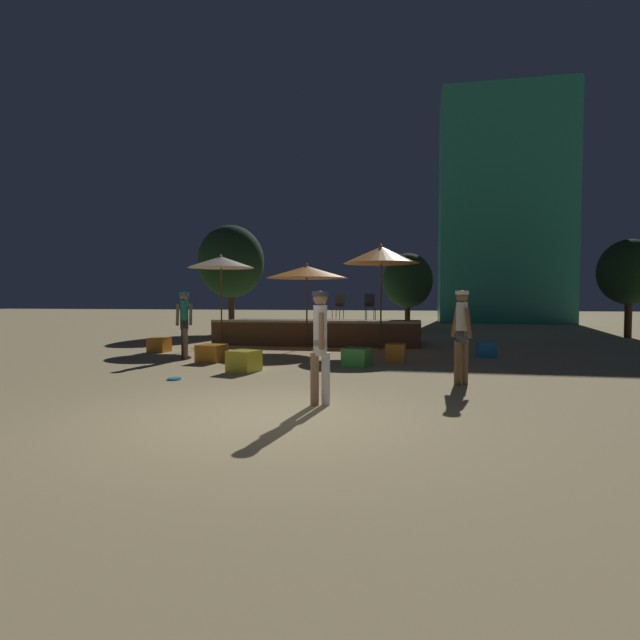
% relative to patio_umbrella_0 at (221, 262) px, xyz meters
% --- Properties ---
extents(ground_plane, '(120.00, 120.00, 0.00)m').
position_rel_patio_umbrella_0_xyz_m(ground_plane, '(4.45, -9.57, -2.83)').
color(ground_plane, tan).
extents(wooden_deck, '(7.09, 3.04, 0.88)m').
position_rel_patio_umbrella_0_xyz_m(wooden_deck, '(3.11, 1.64, -2.43)').
color(wooden_deck, brown).
rests_on(wooden_deck, ground).
extents(patio_umbrella_0, '(2.23, 2.23, 3.11)m').
position_rel_patio_umbrella_0_xyz_m(patio_umbrella_0, '(0.00, 0.00, 0.00)').
color(patio_umbrella_0, brown).
rests_on(patio_umbrella_0, ground).
extents(patio_umbrella_1, '(2.66, 2.66, 2.74)m').
position_rel_patio_umbrella_0_xyz_m(patio_umbrella_1, '(2.98, -0.06, -0.37)').
color(patio_umbrella_1, brown).
rests_on(patio_umbrella_1, ground).
extents(patio_umbrella_2, '(2.36, 2.36, 3.30)m').
position_rel_patio_umbrella_0_xyz_m(patio_umbrella_2, '(5.41, -0.27, 0.13)').
color(patio_umbrella_2, brown).
rests_on(patio_umbrella_2, ground).
extents(cube_seat_0, '(0.72, 0.72, 0.47)m').
position_rel_patio_umbrella_0_xyz_m(cube_seat_0, '(2.80, -5.56, -2.60)').
color(cube_seat_0, yellow).
rests_on(cube_seat_0, ground).
extents(cube_seat_1, '(0.50, 0.50, 0.47)m').
position_rel_patio_umbrella_0_xyz_m(cube_seat_1, '(6.01, -3.37, -2.60)').
color(cube_seat_1, orange).
rests_on(cube_seat_1, ground).
extents(cube_seat_2, '(0.70, 0.70, 0.44)m').
position_rel_patio_umbrella_0_xyz_m(cube_seat_2, '(5.13, -4.24, -2.61)').
color(cube_seat_2, '#4CC651').
rests_on(cube_seat_2, ground).
extents(cube_seat_3, '(0.56, 0.56, 0.43)m').
position_rel_patio_umbrella_0_xyz_m(cube_seat_3, '(-1.08, -2.22, -2.62)').
color(cube_seat_3, orange).
rests_on(cube_seat_3, ground).
extents(cube_seat_4, '(0.51, 0.51, 0.43)m').
position_rel_patio_umbrella_0_xyz_m(cube_seat_4, '(8.40, -1.66, -2.62)').
color(cube_seat_4, '#2D9EDB').
rests_on(cube_seat_4, ground).
extents(cube_seat_5, '(0.70, 0.70, 0.44)m').
position_rel_patio_umbrella_0_xyz_m(cube_seat_5, '(1.41, -4.10, -2.61)').
color(cube_seat_5, orange).
rests_on(cube_seat_5, ground).
extents(person_0, '(0.29, 0.50, 1.73)m').
position_rel_patio_umbrella_0_xyz_m(person_0, '(5.11, -8.64, -1.86)').
color(person_0, white).
rests_on(person_0, ground).
extents(person_1, '(0.39, 0.47, 1.76)m').
position_rel_patio_umbrella_0_xyz_m(person_1, '(7.35, -6.38, -1.83)').
color(person_1, brown).
rests_on(person_1, ground).
extents(person_2, '(0.39, 0.35, 1.78)m').
position_rel_patio_umbrella_0_xyz_m(person_2, '(0.45, -3.67, -1.81)').
color(person_2, '#3F3F47').
rests_on(person_2, ground).
extents(bistro_chair_0, '(0.43, 0.43, 0.90)m').
position_rel_patio_umbrella_0_xyz_m(bistro_chair_0, '(3.76, 1.78, -1.41)').
color(bistro_chair_0, '#47474C').
rests_on(bistro_chair_0, wooden_deck).
extents(bistro_chair_1, '(0.42, 0.42, 0.90)m').
position_rel_patio_umbrella_0_xyz_m(bistro_chair_1, '(4.93, 1.18, -1.41)').
color(bistro_chair_1, '#2D3338').
rests_on(bistro_chair_1, wooden_deck).
extents(frisbee_disc, '(0.27, 0.27, 0.03)m').
position_rel_patio_umbrella_0_xyz_m(frisbee_disc, '(1.82, -6.87, -2.81)').
color(frisbee_disc, '#33B2D8').
rests_on(frisbee_disc, ground).
extents(background_tree_0, '(2.59, 2.59, 3.97)m').
position_rel_patio_umbrella_0_xyz_m(background_tree_0, '(6.02, 10.62, -0.30)').
color(background_tree_0, '#3D2B1C').
rests_on(background_tree_0, ground).
extents(background_tree_1, '(3.08, 3.08, 5.03)m').
position_rel_patio_umbrella_0_xyz_m(background_tree_1, '(-2.07, 6.27, 0.49)').
color(background_tree_1, '#3D2B1C').
rests_on(background_tree_1, ground).
extents(background_tree_2, '(2.41, 2.41, 4.01)m').
position_rel_patio_umbrella_0_xyz_m(background_tree_2, '(14.98, 6.39, -0.16)').
color(background_tree_2, '#3D2B1C').
rests_on(background_tree_2, ground).
extents(distant_building, '(8.30, 4.05, 15.12)m').
position_rel_patio_umbrella_0_xyz_m(distant_building, '(12.10, 19.02, 4.73)').
color(distant_building, teal).
rests_on(distant_building, ground).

